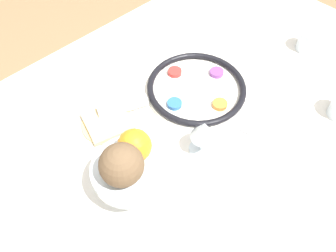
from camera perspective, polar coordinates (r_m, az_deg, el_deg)
ground_plane at (r=1.65m, az=3.17°, el=-13.68°), size 8.00×8.00×0.00m
dining_table at (r=1.31m, az=3.90°, el=-7.28°), size 1.55×1.04×0.74m
seder_plate at (r=1.04m, az=4.96°, el=6.62°), size 0.31×0.31×0.03m
wine_glass at (r=0.85m, az=6.20°, el=-0.97°), size 0.07×0.07×0.12m
fruit_stand at (r=0.78m, az=-6.59°, el=-7.95°), size 0.18×0.18×0.11m
orange_fruit at (r=0.74m, az=-5.85°, el=-3.43°), size 0.08×0.08×0.08m
coconut at (r=0.71m, az=-8.09°, el=-6.71°), size 0.10×0.10×0.10m
bread_plate at (r=0.97m, az=-10.47°, el=0.63°), size 0.15×0.15×0.02m
napkin_roll at (r=0.99m, az=-7.86°, el=3.42°), size 0.15×0.09×0.04m
cup_mid at (r=1.27m, az=23.43°, el=13.45°), size 0.08×0.08×0.07m
fork_left at (r=0.97m, az=16.61°, el=-2.13°), size 0.07×0.17×0.01m
fork_right at (r=0.95m, az=15.58°, el=-3.17°), size 0.05×0.17×0.01m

